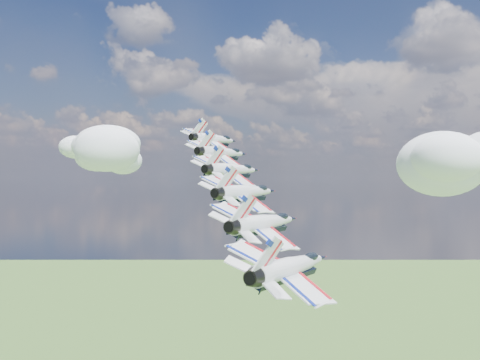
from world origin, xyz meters
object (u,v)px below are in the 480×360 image
Objects in this scene: jet_2 at (234,170)px; jet_5 at (293,266)px; jet_1 at (223,153)px; jet_4 at (266,222)px; jet_3 at (247,192)px; jet_0 at (215,139)px.

jet_2 is 1.00× the size of jet_5.
jet_1 reaches higher than jet_2.
jet_4 is at bearing -46.13° from jet_1.
jet_4 is 12.73m from jet_5.
jet_3 is at bearing -46.13° from jet_1.
jet_2 is at bearing 133.87° from jet_4.
jet_3 is (8.45, -8.86, -3.47)m from jet_2.
jet_4 reaches higher than jet_5.
jet_3 is at bearing -46.13° from jet_0.
jet_0 is 25.45m from jet_2.
jet_1 is 38.18m from jet_4.
jet_3 is 1.00× the size of jet_4.
jet_2 is 1.00× the size of jet_4.
jet_0 is 50.91m from jet_4.
jet_2 is 38.18m from jet_5.
jet_4 is at bearing -46.13° from jet_0.
jet_0 is at bearing 133.87° from jet_4.
jet_0 reaches higher than jet_1.
jet_0 is at bearing 133.87° from jet_1.
jet_5 is (25.36, -26.58, -10.40)m from jet_2.
jet_3 reaches higher than jet_4.
jet_4 is (16.91, -17.72, -6.93)m from jet_2.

